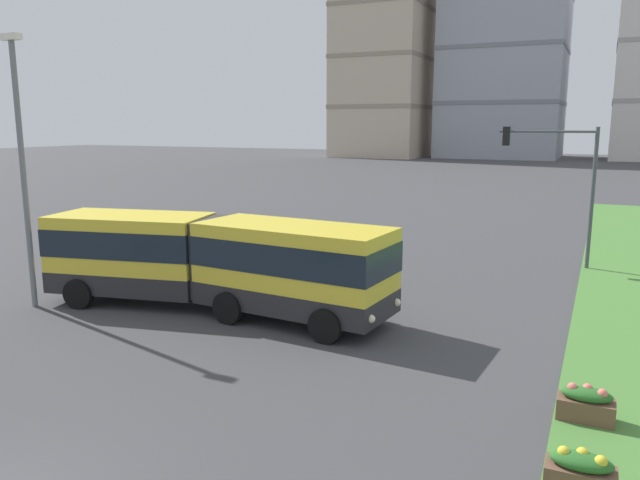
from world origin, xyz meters
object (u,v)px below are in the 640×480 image
at_px(articulated_bus, 215,261).
at_px(apartment_tower_westcentre, 505,53).
at_px(flower_planter_2, 586,403).
at_px(apartment_tower_west, 385,36).
at_px(flower_planter_1, 581,472).
at_px(streetlight_left, 22,162).
at_px(traffic_light_far_right, 561,171).

bearing_deg(articulated_bus, apartment_tower_westcentre, 93.79).
height_order(articulated_bus, flower_planter_2, articulated_bus).
xyz_separation_m(articulated_bus, apartment_tower_west, (-27.28, 95.04, 20.25)).
xyz_separation_m(articulated_bus, flower_planter_2, (11.22, -3.23, -1.23)).
relative_size(articulated_bus, flower_planter_1, 10.96).
height_order(flower_planter_1, apartment_tower_west, apartment_tower_west).
distance_m(streetlight_left, apartment_tower_west, 101.02).
xyz_separation_m(flower_planter_1, streetlight_left, (-17.00, 3.81, 4.39)).
xyz_separation_m(traffic_light_far_right, apartment_tower_westcentre, (-16.25, 90.10, 14.57)).
bearing_deg(apartment_tower_westcentre, apartment_tower_west, -162.86).
bearing_deg(streetlight_left, apartment_tower_west, 102.47).
height_order(flower_planter_2, streetlight_left, streetlight_left).
height_order(apartment_tower_west, apartment_tower_westcentre, apartment_tower_west).
xyz_separation_m(flower_planter_1, apartment_tower_west, (-38.50, 101.03, 21.48)).
height_order(flower_planter_1, traffic_light_far_right, traffic_light_far_right).
distance_m(articulated_bus, flower_planter_1, 12.77).
bearing_deg(flower_planter_1, apartment_tower_west, 110.86).
xyz_separation_m(flower_planter_2, apartment_tower_westcentre, (-17.94, 104.62, 18.22)).
distance_m(articulated_bus, streetlight_left, 6.94).
relative_size(articulated_bus, apartment_tower_westcentre, 0.32).
height_order(flower_planter_1, flower_planter_2, same).
xyz_separation_m(flower_planter_1, flower_planter_2, (0.00, 2.75, 0.00)).
bearing_deg(flower_planter_2, traffic_light_far_right, 96.62).
relative_size(traffic_light_far_right, apartment_tower_west, 0.13).
bearing_deg(apartment_tower_westcentre, traffic_light_far_right, -79.77).
relative_size(streetlight_left, apartment_tower_west, 0.20).
bearing_deg(flower_planter_2, apartment_tower_west, 111.39).
xyz_separation_m(traffic_light_far_right, apartment_tower_west, (-36.81, 83.76, 17.83)).
bearing_deg(articulated_bus, flower_planter_2, -16.08).
bearing_deg(flower_planter_1, flower_planter_2, 90.00).
distance_m(articulated_bus, flower_planter_2, 11.74).
bearing_deg(apartment_tower_west, traffic_light_far_right, -66.27).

